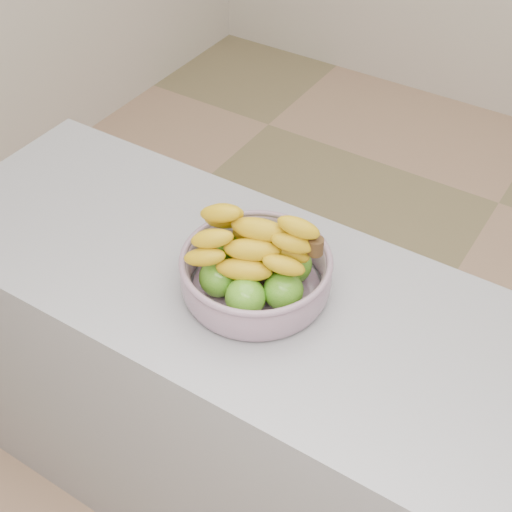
{
  "coord_description": "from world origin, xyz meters",
  "views": [
    {
      "loc": [
        0.44,
        -1.51,
        2.01
      ],
      "look_at": [
        -0.16,
        -0.58,
        1.0
      ],
      "focal_mm": 50.0,
      "sensor_mm": 36.0,
      "label": 1
    }
  ],
  "objects": [
    {
      "name": "ground",
      "position": [
        0.0,
        0.0,
        0.0
      ],
      "size": [
        4.0,
        4.0,
        0.0
      ],
      "primitive_type": "plane",
      "color": "#A37F64",
      "rests_on": "ground"
    },
    {
      "name": "counter",
      "position": [
        0.0,
        -0.58,
        0.45
      ],
      "size": [
        2.0,
        0.6,
        0.9
      ],
      "primitive_type": "cube",
      "color": "#A0A1A8",
      "rests_on": "ground"
    },
    {
      "name": "fruit_bowl",
      "position": [
        -0.16,
        -0.58,
        0.96
      ],
      "size": [
        0.33,
        0.33,
        0.2
      ],
      "rotation": [
        0.0,
        0.0,
        0.29
      ],
      "color": "#A7B1C9",
      "rests_on": "counter"
    }
  ]
}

